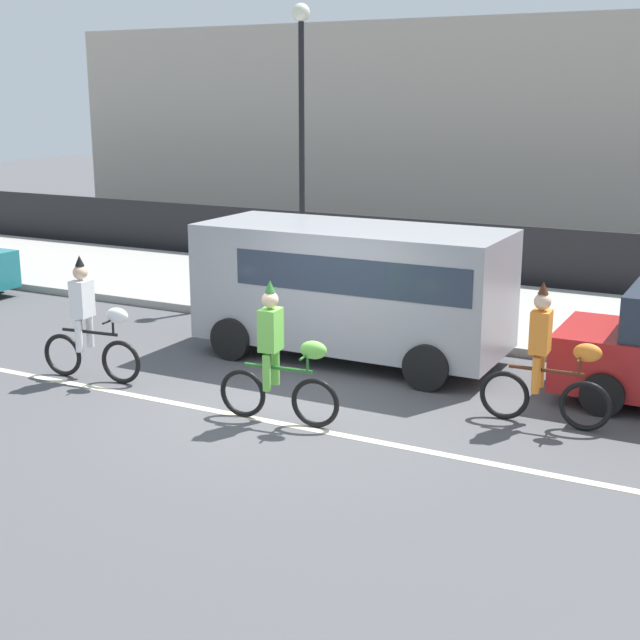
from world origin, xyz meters
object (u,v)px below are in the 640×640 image
at_px(parked_van_grey, 356,282).
at_px(parade_cyclist_zebra, 90,326).
at_px(parade_cyclist_orange, 548,364).
at_px(street_lamp_post, 302,107).
at_px(parade_cyclist_lime, 279,361).

bearing_deg(parked_van_grey, parade_cyclist_zebra, -136.66).
xyz_separation_m(parade_cyclist_orange, street_lamp_post, (-6.55, 5.34, 3.15)).
relative_size(parade_cyclist_lime, parked_van_grey, 0.38).
relative_size(parade_cyclist_zebra, parked_van_grey, 0.38).
height_order(parade_cyclist_zebra, parade_cyclist_lime, same).
relative_size(parade_cyclist_lime, parade_cyclist_orange, 1.00).
xyz_separation_m(parade_cyclist_lime, street_lamp_post, (-3.40, 6.86, 3.15)).
distance_m(parade_cyclist_zebra, street_lamp_post, 7.31).
xyz_separation_m(parade_cyclist_lime, parked_van_grey, (-0.38, 3.15, 0.44)).
height_order(parade_cyclist_orange, parked_van_grey, parked_van_grey).
bearing_deg(parade_cyclist_lime, parade_cyclist_zebra, 175.66).
bearing_deg(street_lamp_post, parade_cyclist_orange, -39.20).
relative_size(parade_cyclist_orange, parked_van_grey, 0.38).
bearing_deg(parade_cyclist_zebra, parked_van_grey, 43.34).
distance_m(parade_cyclist_zebra, parade_cyclist_lime, 3.45).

